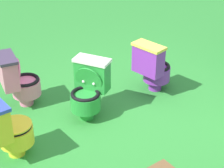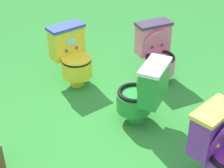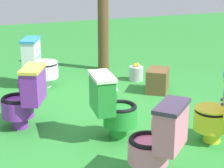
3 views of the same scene
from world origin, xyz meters
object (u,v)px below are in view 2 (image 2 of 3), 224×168
(toilet_purple, at_px, (221,149))
(toilet_green, at_px, (143,93))
(toilet_yellow, at_px, (72,56))
(toilet_pink, at_px, (157,52))

(toilet_purple, distance_m, toilet_green, 1.02)
(toilet_yellow, distance_m, toilet_pink, 1.03)
(toilet_purple, bearing_deg, toilet_yellow, -95.34)
(toilet_yellow, xyz_separation_m, toilet_green, (0.49, 1.03, 0.00))
(toilet_green, distance_m, toilet_pink, 0.93)
(toilet_pink, bearing_deg, toilet_green, 51.24)
(toilet_yellow, relative_size, toilet_pink, 1.00)
(toilet_purple, height_order, toilet_yellow, same)
(toilet_yellow, height_order, toilet_green, same)
(toilet_yellow, xyz_separation_m, toilet_pink, (-0.44, 0.93, 0.00))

